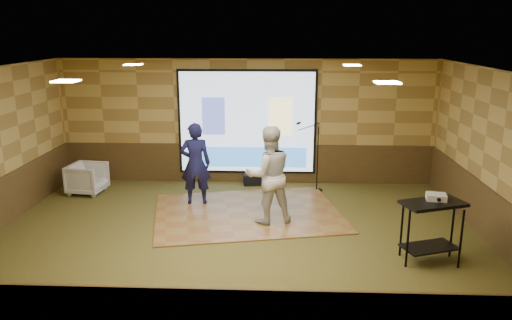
{
  "coord_description": "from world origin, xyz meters",
  "views": [
    {
      "loc": [
        0.73,
        -8.32,
        3.67
      ],
      "look_at": [
        0.34,
        0.67,
        1.3
      ],
      "focal_mm": 35.0,
      "sensor_mm": 36.0,
      "label": 1
    }
  ],
  "objects_px": {
    "projector_screen": "(247,123)",
    "player_right": "(269,175)",
    "projector": "(436,197)",
    "av_table": "(432,219)",
    "dance_floor": "(248,213)",
    "player_left": "(195,164)",
    "banquet_chair": "(87,178)",
    "duffel_bag": "(252,179)",
    "mic_stand": "(315,170)"
  },
  "relations": [
    {
      "from": "dance_floor",
      "to": "duffel_bag",
      "type": "relative_size",
      "value": 9.06
    },
    {
      "from": "projector_screen",
      "to": "player_left",
      "type": "relative_size",
      "value": 1.89
    },
    {
      "from": "dance_floor",
      "to": "projector",
      "type": "bearing_deg",
      "value": -32.12
    },
    {
      "from": "player_left",
      "to": "duffel_bag",
      "type": "bearing_deg",
      "value": -135.17
    },
    {
      "from": "projector_screen",
      "to": "projector",
      "type": "height_order",
      "value": "projector_screen"
    },
    {
      "from": "player_right",
      "to": "duffel_bag",
      "type": "height_order",
      "value": "player_right"
    },
    {
      "from": "player_right",
      "to": "av_table",
      "type": "distance_m",
      "value": 3.07
    },
    {
      "from": "projector",
      "to": "mic_stand",
      "type": "distance_m",
      "value": 3.94
    },
    {
      "from": "projector_screen",
      "to": "player_right",
      "type": "bearing_deg",
      "value": -77.75
    },
    {
      "from": "projector_screen",
      "to": "projector",
      "type": "relative_size",
      "value": 10.99
    },
    {
      "from": "player_left",
      "to": "projector",
      "type": "xyz_separation_m",
      "value": [
        4.27,
        -2.48,
        0.17
      ]
    },
    {
      "from": "dance_floor",
      "to": "mic_stand",
      "type": "bearing_deg",
      "value": 46.79
    },
    {
      "from": "player_left",
      "to": "av_table",
      "type": "height_order",
      "value": "player_left"
    },
    {
      "from": "projector_screen",
      "to": "player_right",
      "type": "distance_m",
      "value": 2.75
    },
    {
      "from": "dance_floor",
      "to": "player_left",
      "type": "distance_m",
      "value": 1.53
    },
    {
      "from": "projector_screen",
      "to": "duffel_bag",
      "type": "height_order",
      "value": "projector_screen"
    },
    {
      "from": "player_right",
      "to": "banquet_chair",
      "type": "height_order",
      "value": "player_right"
    },
    {
      "from": "dance_floor",
      "to": "av_table",
      "type": "distance_m",
      "value": 3.77
    },
    {
      "from": "projector_screen",
      "to": "av_table",
      "type": "height_order",
      "value": "projector_screen"
    },
    {
      "from": "av_table",
      "to": "mic_stand",
      "type": "bearing_deg",
      "value": 113.82
    },
    {
      "from": "dance_floor",
      "to": "banquet_chair",
      "type": "relative_size",
      "value": 4.83
    },
    {
      "from": "projector_screen",
      "to": "duffel_bag",
      "type": "xyz_separation_m",
      "value": [
        0.13,
        -0.19,
        -1.35
      ]
    },
    {
      "from": "av_table",
      "to": "projector",
      "type": "distance_m",
      "value": 0.37
    },
    {
      "from": "av_table",
      "to": "mic_stand",
      "type": "height_order",
      "value": "mic_stand"
    },
    {
      "from": "banquet_chair",
      "to": "duffel_bag",
      "type": "distance_m",
      "value": 3.84
    },
    {
      "from": "projector_screen",
      "to": "banquet_chair",
      "type": "bearing_deg",
      "value": -164.62
    },
    {
      "from": "projector_screen",
      "to": "mic_stand",
      "type": "relative_size",
      "value": 2.03
    },
    {
      "from": "projector_screen",
      "to": "player_left",
      "type": "distance_m",
      "value": 2.0
    },
    {
      "from": "player_left",
      "to": "player_right",
      "type": "relative_size",
      "value": 0.93
    },
    {
      "from": "player_left",
      "to": "av_table",
      "type": "bearing_deg",
      "value": 141.36
    },
    {
      "from": "dance_floor",
      "to": "player_left",
      "type": "xyz_separation_m",
      "value": [
        -1.14,
        0.51,
        0.89
      ]
    },
    {
      "from": "projector_screen",
      "to": "av_table",
      "type": "relative_size",
      "value": 3.23
    },
    {
      "from": "projector_screen",
      "to": "av_table",
      "type": "distance_m",
      "value": 5.34
    },
    {
      "from": "projector_screen",
      "to": "player_right",
      "type": "relative_size",
      "value": 1.75
    },
    {
      "from": "player_left",
      "to": "player_right",
      "type": "bearing_deg",
      "value": 140.13
    },
    {
      "from": "av_table",
      "to": "dance_floor",
      "type": "bearing_deg",
      "value": 146.06
    },
    {
      "from": "projector",
      "to": "duffel_bag",
      "type": "bearing_deg",
      "value": 138.7
    },
    {
      "from": "av_table",
      "to": "mic_stand",
      "type": "distance_m",
      "value": 3.97
    },
    {
      "from": "dance_floor",
      "to": "player_left",
      "type": "relative_size",
      "value": 2.12
    },
    {
      "from": "banquet_chair",
      "to": "duffel_bag",
      "type": "xyz_separation_m",
      "value": [
        3.75,
        0.81,
        -0.22
      ]
    },
    {
      "from": "projector_screen",
      "to": "player_right",
      "type": "height_order",
      "value": "projector_screen"
    },
    {
      "from": "projector_screen",
      "to": "projector",
      "type": "bearing_deg",
      "value": -51.47
    },
    {
      "from": "mic_stand",
      "to": "av_table",
      "type": "bearing_deg",
      "value": -88.75
    },
    {
      "from": "banquet_chair",
      "to": "mic_stand",
      "type": "bearing_deg",
      "value": -78.18
    },
    {
      "from": "projector",
      "to": "mic_stand",
      "type": "xyz_separation_m",
      "value": [
        -1.67,
        3.53,
        -0.58
      ]
    },
    {
      "from": "player_left",
      "to": "mic_stand",
      "type": "bearing_deg",
      "value": -165.19
    },
    {
      "from": "banquet_chair",
      "to": "projector_screen",
      "type": "bearing_deg",
      "value": -67.32
    },
    {
      "from": "player_right",
      "to": "projector",
      "type": "relative_size",
      "value": 6.27
    },
    {
      "from": "player_left",
      "to": "player_right",
      "type": "distance_m",
      "value": 1.87
    },
    {
      "from": "projector",
      "to": "projector_screen",
      "type": "bearing_deg",
      "value": 138.54
    }
  ]
}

